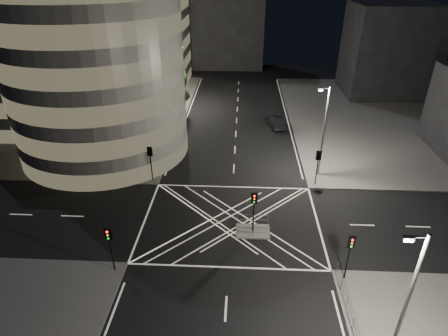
# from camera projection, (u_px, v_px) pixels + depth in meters

# --- Properties ---
(ground) EXTENTS (120.00, 120.00, 0.00)m
(ground) POSITION_uv_depth(u_px,v_px,m) (231.00, 221.00, 34.67)
(ground) COLOR black
(ground) RESTS_ON ground
(sidewalk_far_left) EXTENTS (42.00, 42.00, 0.15)m
(sidewalk_far_left) POSITION_uv_depth(u_px,v_px,m) (55.00, 112.00, 59.50)
(sidewalk_far_left) COLOR #504E4B
(sidewalk_far_left) RESTS_ON ground
(sidewalk_far_right) EXTENTS (42.00, 42.00, 0.15)m
(sidewalk_far_right) POSITION_uv_depth(u_px,v_px,m) (427.00, 119.00, 56.93)
(sidewalk_far_right) COLOR #504E4B
(sidewalk_far_right) RESTS_ON ground
(central_island) EXTENTS (3.00, 2.00, 0.15)m
(central_island) POSITION_uv_depth(u_px,v_px,m) (253.00, 231.00, 33.23)
(central_island) COLOR slate
(central_island) RESTS_ON ground
(office_tower_curved) EXTENTS (30.00, 29.00, 27.20)m
(office_tower_curved) POSITION_uv_depth(u_px,v_px,m) (68.00, 40.00, 45.82)
(office_tower_curved) COLOR gray
(office_tower_curved) RESTS_ON sidewalk_far_left
(office_block_rear) EXTENTS (24.00, 16.00, 22.00)m
(office_block_rear) POSITION_uv_depth(u_px,v_px,m) (117.00, 25.00, 66.93)
(office_block_rear) COLOR gray
(office_block_rear) RESTS_ON sidewalk_far_left
(building_right_far) EXTENTS (14.00, 12.00, 15.00)m
(building_right_far) POSITION_uv_depth(u_px,v_px,m) (389.00, 50.00, 64.75)
(building_right_far) COLOR black
(building_right_far) RESTS_ON sidewalk_far_right
(building_far_end) EXTENTS (18.00, 8.00, 18.00)m
(building_far_end) POSITION_uv_depth(u_px,v_px,m) (222.00, 25.00, 81.15)
(building_far_end) COLOR black
(building_far_end) RESTS_ON ground
(tree_a) EXTENTS (4.36, 4.36, 7.10)m
(tree_a) POSITION_uv_depth(u_px,v_px,m) (138.00, 133.00, 40.70)
(tree_a) COLOR black
(tree_a) RESTS_ON sidewalk_far_left
(tree_b) EXTENTS (4.90, 4.90, 7.23)m
(tree_b) POSITION_uv_depth(u_px,v_px,m) (150.00, 115.00, 46.03)
(tree_b) COLOR black
(tree_b) RESTS_ON sidewalk_far_left
(tree_c) EXTENTS (4.41, 4.41, 7.15)m
(tree_c) POSITION_uv_depth(u_px,v_px,m) (160.00, 98.00, 51.17)
(tree_c) COLOR black
(tree_c) RESTS_ON sidewalk_far_left
(tree_d) EXTENTS (5.38, 5.38, 8.08)m
(tree_d) POSITION_uv_depth(u_px,v_px,m) (168.00, 82.00, 56.23)
(tree_d) COLOR black
(tree_d) RESTS_ON sidewalk_far_left
(tree_e) EXTENTS (4.09, 4.09, 6.29)m
(tree_e) POSITION_uv_depth(u_px,v_px,m) (175.00, 78.00, 61.98)
(tree_e) COLOR black
(tree_e) RESTS_ON sidewalk_far_left
(traffic_signal_fl) EXTENTS (0.55, 0.22, 4.00)m
(traffic_signal_fl) POSITION_uv_depth(u_px,v_px,m) (150.00, 157.00, 39.58)
(traffic_signal_fl) COLOR black
(traffic_signal_fl) RESTS_ON sidewalk_far_left
(traffic_signal_nl) EXTENTS (0.55, 0.22, 4.00)m
(traffic_signal_nl) POSITION_uv_depth(u_px,v_px,m) (110.00, 241.00, 27.70)
(traffic_signal_nl) COLOR black
(traffic_signal_nl) RESTS_ON sidewalk_near_left
(traffic_signal_fr) EXTENTS (0.55, 0.22, 4.00)m
(traffic_signal_fr) POSITION_uv_depth(u_px,v_px,m) (318.00, 161.00, 38.80)
(traffic_signal_fr) COLOR black
(traffic_signal_fr) RESTS_ON sidewalk_far_right
(traffic_signal_nr) EXTENTS (0.55, 0.22, 4.00)m
(traffic_signal_nr) POSITION_uv_depth(u_px,v_px,m) (350.00, 250.00, 26.92)
(traffic_signal_nr) COLOR black
(traffic_signal_nr) RESTS_ON sidewalk_near_right
(traffic_signal_island) EXTENTS (0.55, 0.22, 4.00)m
(traffic_signal_island) POSITION_uv_depth(u_px,v_px,m) (254.00, 205.00, 31.85)
(traffic_signal_island) COLOR black
(traffic_signal_island) RESTS_ON central_island
(street_lamp_left_near) EXTENTS (1.25, 0.25, 10.00)m
(street_lamp_left_near) POSITION_uv_depth(u_px,v_px,m) (153.00, 116.00, 42.88)
(street_lamp_left_near) COLOR slate
(street_lamp_left_near) RESTS_ON sidewalk_far_left
(street_lamp_left_far) EXTENTS (1.25, 0.25, 10.00)m
(street_lamp_left_far) POSITION_uv_depth(u_px,v_px,m) (178.00, 75.00, 58.61)
(street_lamp_left_far) COLOR slate
(street_lamp_left_far) RESTS_ON sidewalk_far_left
(street_lamp_right_far) EXTENTS (1.25, 0.25, 10.00)m
(street_lamp_right_far) POSITION_uv_depth(u_px,v_px,m) (324.00, 130.00, 39.43)
(street_lamp_right_far) COLOR slate
(street_lamp_right_far) RESTS_ON sidewalk_far_right
(street_lamp_right_near) EXTENTS (1.25, 0.25, 10.00)m
(street_lamp_right_near) POSITION_uv_depth(u_px,v_px,m) (405.00, 305.00, 19.33)
(street_lamp_right_near) COLOR slate
(street_lamp_right_near) RESTS_ON sidewalk_near_right
(railing_near_right) EXTENTS (0.06, 11.70, 1.10)m
(railing_near_right) POSITION_uv_depth(u_px,v_px,m) (357.00, 334.00, 23.34)
(railing_near_right) COLOR slate
(railing_near_right) RESTS_ON sidewalk_near_right
(railing_island_south) EXTENTS (2.80, 0.06, 1.10)m
(railing_island_south) POSITION_uv_depth(u_px,v_px,m) (253.00, 232.00, 32.14)
(railing_island_south) COLOR slate
(railing_island_south) RESTS_ON central_island
(railing_island_north) EXTENTS (2.80, 0.06, 1.10)m
(railing_island_north) POSITION_uv_depth(u_px,v_px,m) (253.00, 220.00, 33.71)
(railing_island_north) COLOR slate
(railing_island_north) RESTS_ON central_island
(sedan) EXTENTS (2.90, 5.18, 1.62)m
(sedan) POSITION_uv_depth(u_px,v_px,m) (275.00, 122.00, 53.99)
(sedan) COLOR black
(sedan) RESTS_ON ground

